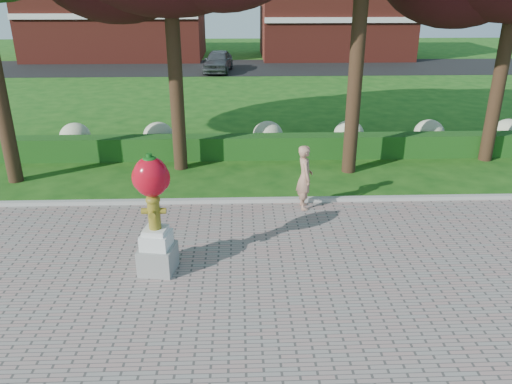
% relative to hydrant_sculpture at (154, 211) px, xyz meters
% --- Properties ---
extents(ground, '(100.00, 100.00, 0.00)m').
position_rel_hydrant_sculpture_xyz_m(ground, '(1.79, 0.52, -1.41)').
color(ground, '#164912').
rests_on(ground, ground).
extents(curb, '(40.00, 0.18, 0.15)m').
position_rel_hydrant_sculpture_xyz_m(curb, '(1.79, 3.52, -1.34)').
color(curb, '#ADADA5').
rests_on(curb, ground).
extents(lawn_hedge, '(24.00, 0.70, 0.80)m').
position_rel_hydrant_sculpture_xyz_m(lawn_hedge, '(1.79, 7.52, -1.01)').
color(lawn_hedge, '#1A4E16').
rests_on(lawn_hedge, ground).
extents(hydrangea_row, '(20.10, 1.10, 0.99)m').
position_rel_hydrant_sculpture_xyz_m(hydrangea_row, '(2.37, 8.52, -0.86)').
color(hydrangea_row, '#B8BA8E').
rests_on(hydrangea_row, ground).
extents(street, '(50.00, 8.00, 0.02)m').
position_rel_hydrant_sculpture_xyz_m(street, '(1.79, 28.52, -1.40)').
color(street, black).
rests_on(street, ground).
extents(building_left, '(14.00, 8.00, 7.00)m').
position_rel_hydrant_sculpture_xyz_m(building_left, '(-8.21, 34.52, 2.09)').
color(building_left, maroon).
rests_on(building_left, ground).
extents(building_right, '(12.00, 8.00, 6.40)m').
position_rel_hydrant_sculpture_xyz_m(building_right, '(9.79, 34.52, 1.79)').
color(building_right, maroon).
rests_on(building_right, ground).
extents(hydrant_sculpture, '(0.81, 0.81, 2.59)m').
position_rel_hydrant_sculpture_xyz_m(hydrant_sculpture, '(0.00, 0.00, 0.00)').
color(hydrant_sculpture, gray).
rests_on(hydrant_sculpture, walkway).
extents(woman, '(0.46, 0.67, 1.75)m').
position_rel_hydrant_sculpture_xyz_m(woman, '(3.46, 3.12, -0.49)').
color(woman, tan).
rests_on(woman, walkway).
extents(parked_car, '(2.16, 4.50, 1.48)m').
position_rel_hydrant_sculpture_xyz_m(parked_car, '(0.35, 26.44, -0.65)').
color(parked_car, '#3F4347').
rests_on(parked_car, street).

